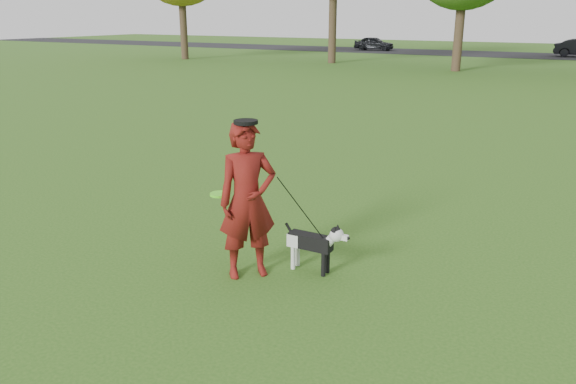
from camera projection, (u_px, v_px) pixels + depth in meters
The scene contains 6 objects.
ground at pixel (294, 260), 7.01m from camera, with size 120.00×120.00×0.00m, color #285116.
road at pixel (560, 56), 40.30m from camera, with size 120.00×7.00×0.02m, color black.
man at pixel (248, 201), 6.37m from camera, with size 0.67×0.44×1.83m, color #61130D.
dog at pixel (315, 241), 6.59m from camera, with size 0.84×0.17×0.64m.
car_left at pixel (374, 43), 46.69m from camera, with size 1.31×3.25×1.11m, color black.
man_held_items at pixel (300, 208), 6.27m from camera, with size 1.24×0.60×1.41m.
Camera 1 is at (3.06, -5.65, 2.95)m, focal length 35.00 mm.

